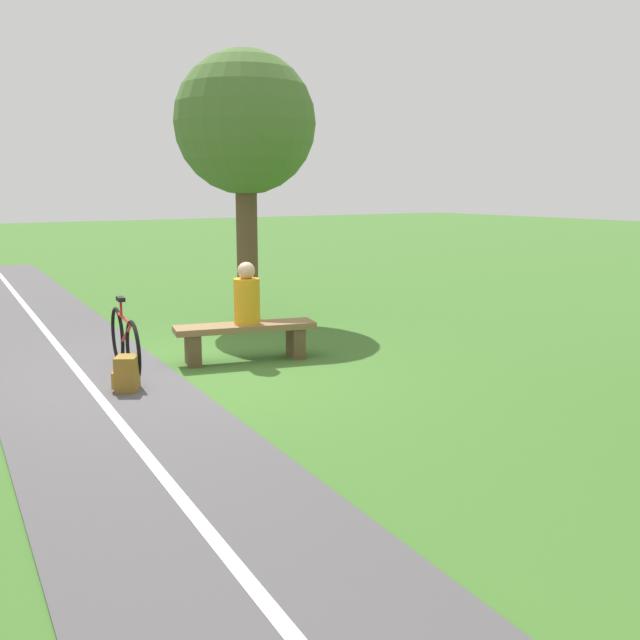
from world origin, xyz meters
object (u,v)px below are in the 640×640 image
Objects in this scene: person_seated at (247,297)px; tree_far_left at (245,126)px; backpack at (126,374)px; bicycle at (125,342)px; bench at (245,335)px.

person_seated is 0.18× the size of tree_far_left.
person_seated is 2.00× the size of backpack.
tree_far_left is at bearing 137.00° from bicycle.
bench is at bearing 0.00° from person_seated.
tree_far_left is at bearing -103.84° from bench.
bicycle reaches higher than backpack.
bench is 0.50m from person_seated.
bicycle is (1.48, -0.25, 0.05)m from bench.
bench is at bearing 62.23° from tree_far_left.
tree_far_left is (-1.37, -2.65, 2.35)m from person_seated.
backpack is (0.25, 0.82, -0.19)m from bicycle.
person_seated reaches higher than bench.
tree_far_left is (-1.39, -2.65, 2.84)m from bench.
person_seated is at bearing -180.00° from bench.
person_seated reaches higher than bicycle.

